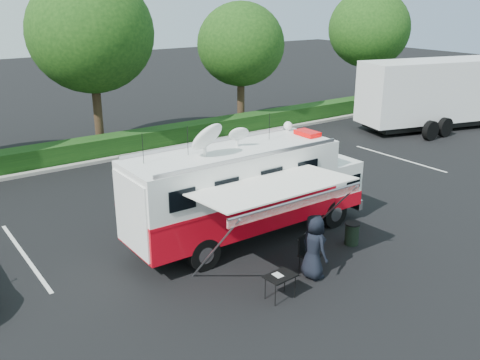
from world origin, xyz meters
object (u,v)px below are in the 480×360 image
object	(u,v)px
folding_table	(280,277)
trash_bin	(352,234)
command_truck	(247,190)
semi_trailer	(461,91)

from	to	relation	value
folding_table	trash_bin	bearing A→B (deg)	16.57
command_truck	semi_trailer	world-z (taller)	semi_trailer
command_truck	semi_trailer	size ratio (longest dim) A/B	0.62
trash_bin	semi_trailer	bearing A→B (deg)	23.90
folding_table	trash_bin	world-z (taller)	trash_bin
command_truck	semi_trailer	distance (m)	20.95
folding_table	semi_trailer	world-z (taller)	semi_trailer
semi_trailer	trash_bin	bearing A→B (deg)	-156.10
command_truck	folding_table	bearing A→B (deg)	-113.02
folding_table	semi_trailer	xyz separation A→B (m)	(21.73, 9.05, 1.50)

